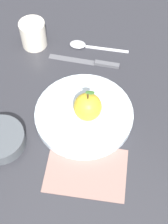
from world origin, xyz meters
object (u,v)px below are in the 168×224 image
at_px(dinner_plate, 84,114).
at_px(cup, 33,33).
at_px(linen_napkin, 86,170).
at_px(side_bowl, 0,139).
at_px(spoon, 84,45).
at_px(knife, 90,62).
at_px(apple, 88,107).

relative_size(dinner_plate, cup, 3.12).
height_order(dinner_plate, linen_napkin, dinner_plate).
bearing_deg(side_bowl, spoon, -1.34).
xyz_separation_m(knife, spoon, (0.05, 0.05, 0.00)).
xyz_separation_m(dinner_plate, linen_napkin, (-0.13, -0.08, -0.01)).
bearing_deg(cup, dinner_plate, -119.66).
bearing_deg(cup, linen_napkin, -128.86).
relative_size(dinner_plate, apple, 2.94).
bearing_deg(apple, side_bowl, 138.93).
bearing_deg(linen_napkin, apple, 28.92).
distance_m(cup, knife, 0.19).
distance_m(apple, spoon, 0.26).
relative_size(side_bowl, spoon, 0.69).
height_order(side_bowl, cup, cup).
xyz_separation_m(cup, linen_napkin, (-0.27, -0.34, -0.04)).
bearing_deg(side_bowl, cup, 21.67).
bearing_deg(cup, apple, -118.85).
height_order(dinner_plate, spoon, dinner_plate).
bearing_deg(knife, dinner_plate, -155.15).
height_order(spoon, linen_napkin, spoon).
distance_m(dinner_plate, apple, 0.04).
height_order(dinner_plate, apple, apple).
relative_size(cup, knife, 0.40).
bearing_deg(knife, apple, -152.24).
xyz_separation_m(knife, linen_napkin, (-0.29, -0.16, -0.00)).
relative_size(knife, linen_napkin, 1.08).
bearing_deg(side_bowl, linen_napkin, -78.80).
xyz_separation_m(apple, spoon, (0.22, 0.14, -0.05)).
relative_size(apple, side_bowl, 0.71).
distance_m(dinner_plate, spoon, 0.25).
height_order(apple, linen_napkin, apple).
distance_m(knife, spoon, 0.07).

